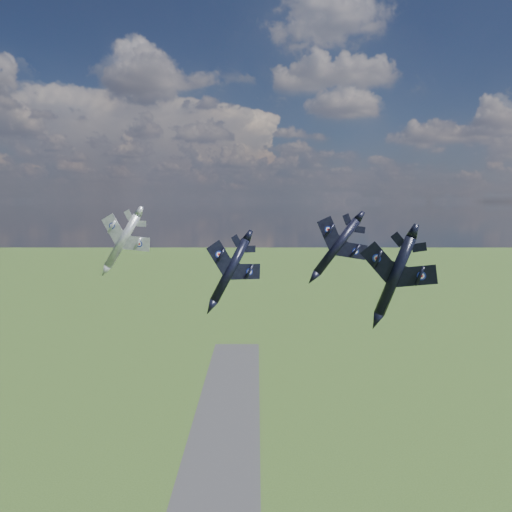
# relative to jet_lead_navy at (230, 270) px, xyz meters

# --- Properties ---
(jet_lead_navy) EXTENTS (16.28, 18.36, 8.21)m
(jet_lead_navy) POSITION_rel_jet_lead_navy_xyz_m (0.00, 0.00, 0.00)
(jet_lead_navy) COLOR black
(jet_right_navy) EXTENTS (12.75, 14.81, 5.52)m
(jet_right_navy) POSITION_rel_jet_lead_navy_xyz_m (19.31, -25.07, 2.85)
(jet_right_navy) COLOR black
(jet_high_navy) EXTENTS (12.82, 16.91, 9.40)m
(jet_high_navy) POSITION_rel_jet_lead_navy_xyz_m (18.02, 6.57, 3.22)
(jet_high_navy) COLOR black
(jet_left_silver) EXTENTS (13.40, 17.11, 8.72)m
(jet_left_silver) POSITION_rel_jet_lead_navy_xyz_m (-20.84, 13.86, 3.63)
(jet_left_silver) COLOR gray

